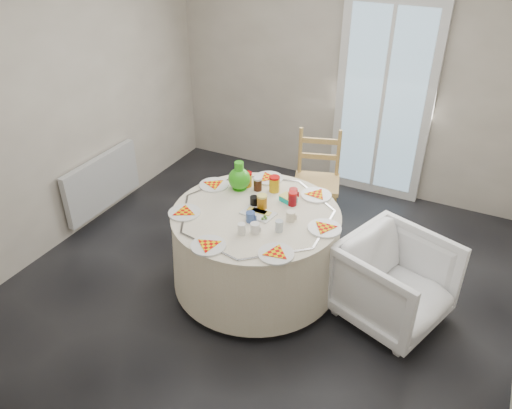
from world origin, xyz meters
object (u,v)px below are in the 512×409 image
at_px(green_pitcher, 239,173).
at_px(wooden_chair, 316,183).
at_px(table, 256,248).
at_px(armchair, 395,278).
at_px(radiator, 102,182).

bearing_deg(green_pitcher, wooden_chair, 39.15).
xyz_separation_m(table, wooden_chair, (0.10, 1.10, 0.09)).
distance_m(wooden_chair, armchair, 1.41).
height_order(armchair, green_pitcher, green_pitcher).
height_order(radiator, green_pitcher, green_pitcher).
height_order(radiator, table, table).
height_order(radiator, wooden_chair, wooden_chair).
relative_size(radiator, table, 0.72).
xyz_separation_m(table, armchair, (1.12, 0.13, 0.02)).
xyz_separation_m(radiator, wooden_chair, (2.00, 0.82, 0.09)).
distance_m(radiator, table, 1.92).
distance_m(table, green_pitcher, 0.64).
xyz_separation_m(radiator, armchair, (3.02, -0.15, 0.01)).
distance_m(radiator, green_pitcher, 1.67).
xyz_separation_m(wooden_chair, armchair, (1.02, -0.97, -0.08)).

